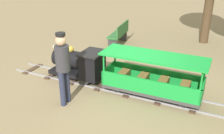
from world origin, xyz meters
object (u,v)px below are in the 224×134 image
at_px(passenger_car, 152,80).
at_px(park_bench, 119,34).
at_px(locomotive, 80,63).
at_px(conductor_person, 63,64).

bearing_deg(passenger_car, park_bench, 35.15).
distance_m(passenger_car, park_bench, 3.73).
xyz_separation_m(locomotive, park_bench, (3.05, 0.22, -0.07)).
relative_size(conductor_person, park_bench, 1.22).
height_order(passenger_car, conductor_person, conductor_person).
relative_size(locomotive, passenger_car, 0.61).
relative_size(locomotive, park_bench, 1.08).
bearing_deg(park_bench, conductor_person, -172.83).
bearing_deg(passenger_car, conductor_person, 124.33).
relative_size(passenger_car, park_bench, 1.76).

